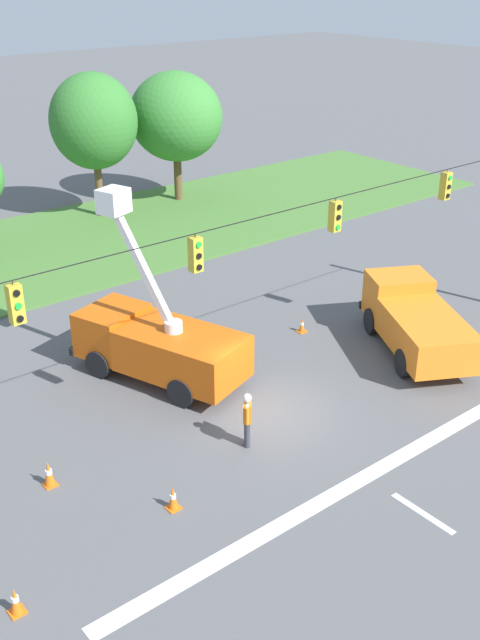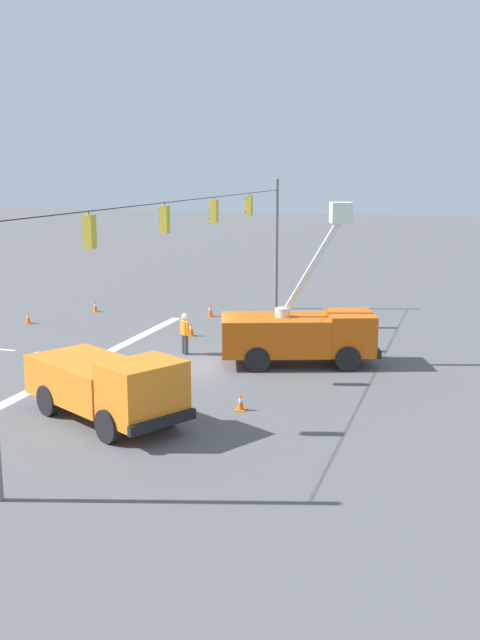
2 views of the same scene
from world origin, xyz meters
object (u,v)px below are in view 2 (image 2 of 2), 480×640
at_px(traffic_cone_near_bucket, 241,402).
at_px(traffic_cone_far_left, 263,323).
at_px(utility_truck_support_near, 108,384).
at_px(traffic_cone_far_right, 210,310).
at_px(traffic_cone_foreground_right, 28,318).
at_px(road_worker, 185,331).
at_px(traffic_cone_lane_edge_a, 95,306).
at_px(utility_truck_bucket_lift, 300,331).
at_px(traffic_cone_mid_left, 191,329).

xyz_separation_m(traffic_cone_near_bucket, traffic_cone_far_left, (-11.92, -2.57, 0.12)).
height_order(utility_truck_support_near, traffic_cone_far_right, utility_truck_support_near).
height_order(traffic_cone_foreground_right, traffic_cone_near_bucket, traffic_cone_foreground_right).
relative_size(road_worker, traffic_cone_near_bucket, 3.04).
bearing_deg(utility_truck_support_near, traffic_cone_far_right, -171.19).
bearing_deg(traffic_cone_lane_edge_a, traffic_cone_near_bucket, 42.56).
xyz_separation_m(road_worker, traffic_cone_far_left, (-5.46, 1.94, -0.60)).
xyz_separation_m(utility_truck_bucket_lift, traffic_cone_mid_left, (-3.53, -6.05, -1.03)).
xyz_separation_m(utility_truck_support_near, traffic_cone_mid_left, (-12.03, -1.87, -0.84)).
bearing_deg(traffic_cone_lane_edge_a, traffic_cone_mid_left, 60.59).
xyz_separation_m(road_worker, traffic_cone_mid_left, (-3.35, -1.01, -0.66)).
bearing_deg(utility_truck_support_near, traffic_cone_far_left, 175.65).
xyz_separation_m(utility_truck_support_near, traffic_cone_far_right, (-16.73, -2.59, -0.83)).
bearing_deg(utility_truck_bucket_lift, traffic_cone_far_right, -140.52).
relative_size(road_worker, traffic_cone_far_right, 2.47).
xyz_separation_m(traffic_cone_foreground_right, traffic_cone_far_right, (-4.53, 8.23, 0.04)).
height_order(utility_truck_bucket_lift, traffic_cone_mid_left, utility_truck_bucket_lift).
relative_size(utility_truck_bucket_lift, road_worker, 3.75).
distance_m(traffic_cone_foreground_right, traffic_cone_lane_edge_a, 4.27).
bearing_deg(traffic_cone_foreground_right, traffic_cone_near_bucket, 55.41).
relative_size(traffic_cone_foreground_right, traffic_cone_near_bucket, 1.12).
relative_size(road_worker, traffic_cone_foreground_right, 2.72).
distance_m(utility_truck_support_near, traffic_cone_far_left, 14.21).
height_order(utility_truck_bucket_lift, road_worker, utility_truck_bucket_lift).
distance_m(road_worker, traffic_cone_far_right, 8.26).
height_order(road_worker, traffic_cone_foreground_right, road_worker).
bearing_deg(traffic_cone_lane_edge_a, traffic_cone_far_right, 95.42).
bearing_deg(road_worker, utility_truck_bucket_lift, 87.93).
bearing_deg(utility_truck_bucket_lift, traffic_cone_far_left, -151.15).
xyz_separation_m(utility_truck_bucket_lift, traffic_cone_far_left, (-5.64, -3.11, -0.98)).
bearing_deg(road_worker, traffic_cone_near_bucket, 34.92).
distance_m(road_worker, traffic_cone_near_bucket, 7.91).
relative_size(road_worker, traffic_cone_far_left, 2.23).
relative_size(traffic_cone_mid_left, traffic_cone_far_left, 0.88).
xyz_separation_m(utility_truck_support_near, road_worker, (-8.68, -0.86, -0.18)).
distance_m(traffic_cone_lane_edge_a, traffic_cone_far_right, 6.54).
bearing_deg(traffic_cone_far_right, traffic_cone_far_left, 54.83).
relative_size(road_worker, traffic_cone_mid_left, 2.55).
height_order(utility_truck_bucket_lift, traffic_cone_lane_edge_a, utility_truck_bucket_lift).
relative_size(traffic_cone_mid_left, traffic_cone_near_bucket, 1.19).
bearing_deg(traffic_cone_foreground_right, traffic_cone_far_left, 99.27).
distance_m(traffic_cone_mid_left, traffic_cone_far_left, 3.62).
bearing_deg(traffic_cone_near_bucket, traffic_cone_lane_edge_a, -137.44).
height_order(road_worker, traffic_cone_lane_edge_a, road_worker).
bearing_deg(traffic_cone_mid_left, road_worker, 16.76).
relative_size(utility_truck_bucket_lift, utility_truck_support_near, 1.04).
bearing_deg(traffic_cone_lane_edge_a, road_worker, 47.98).
height_order(traffic_cone_lane_edge_a, traffic_cone_far_right, traffic_cone_far_right).
xyz_separation_m(utility_truck_support_near, traffic_cone_lane_edge_a, (-16.11, -9.10, -0.89)).
height_order(utility_truck_support_near, traffic_cone_lane_edge_a, utility_truck_support_near).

